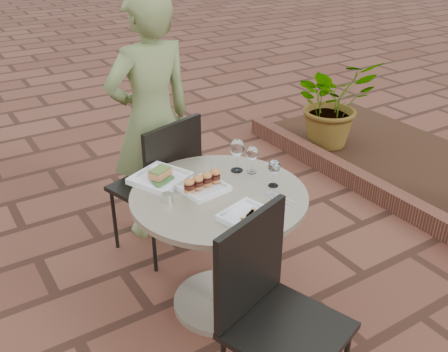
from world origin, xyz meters
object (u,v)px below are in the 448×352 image
chair_near (270,303)px  plate_tuna (249,217)px  chair_far (163,178)px  diner (151,120)px  cafe_table (219,234)px  plate_sliders (202,184)px  plate_salmon (160,177)px

chair_near → plate_tuna: bearing=51.2°
chair_far → plate_tuna: chair_far is taller
diner → plate_tuna: size_ratio=5.88×
cafe_table → plate_sliders: 0.29m
chair_far → plate_salmon: bearing=46.8°
plate_salmon → diner: bearing=68.7°
cafe_table → chair_far: size_ratio=0.97×
chair_far → plate_salmon: chair_far is taller
chair_far → plate_tuna: 0.92m
diner → plate_tuna: bearing=83.1°
chair_far → chair_near: 1.24m
chair_far → plate_salmon: (-0.17, -0.34, 0.20)m
diner → plate_salmon: (-0.24, -0.63, -0.07)m
diner → plate_sliders: bearing=78.9°
diner → plate_sliders: size_ratio=6.70×
cafe_table → plate_tuna: 0.38m
chair_far → diner: 0.40m
plate_sliders → plate_tuna: bearing=-83.4°
cafe_table → diner: size_ratio=0.55×
diner → plate_salmon: size_ratio=4.76×
plate_salmon → plate_sliders: plate_sliders is taller
diner → plate_sliders: diner is taller
cafe_table → diner: diner is taller
chair_far → chair_near: size_ratio=1.00×
chair_near → plate_sliders: bearing=64.6°
chair_far → chair_near: (-0.12, -1.24, 0.00)m
plate_salmon → plate_sliders: 0.24m
chair_near → diner: size_ratio=0.57×
cafe_table → chair_near: chair_near is taller
plate_sliders → diner: bearing=82.7°
chair_far → plate_sliders: chair_far is taller
plate_salmon → plate_tuna: 0.59m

